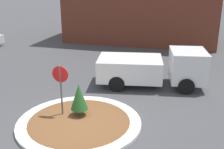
{
  "coord_description": "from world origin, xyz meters",
  "views": [
    {
      "loc": [
        4.01,
        -9.27,
        5.58
      ],
      "look_at": [
        0.59,
        2.73,
        1.24
      ],
      "focal_mm": 45.0,
      "sensor_mm": 36.0,
      "label": 1
    }
  ],
  "objects": [
    {
      "name": "island_shrub",
      "position": [
        -0.18,
        0.49,
        0.95
      ],
      "size": [
        0.72,
        0.72,
        1.38
      ],
      "color": "brown",
      "rests_on": "traffic_island"
    },
    {
      "name": "utility_truck",
      "position": [
        2.24,
        5.09,
        1.01
      ],
      "size": [
        5.95,
        3.24,
        1.97
      ],
      "rotation": [
        0.0,
        0.0,
        0.18
      ],
      "color": "white",
      "rests_on": "ground_plane"
    },
    {
      "name": "stop_sign",
      "position": [
        -0.91,
        0.39,
        1.56
      ],
      "size": [
        0.69,
        0.07,
        2.25
      ],
      "color": "#4C4C51",
      "rests_on": "ground_plane"
    },
    {
      "name": "traffic_island",
      "position": [
        0.0,
        0.0,
        0.06
      ],
      "size": [
        4.98,
        4.98,
        0.12
      ],
      "color": "silver",
      "rests_on": "ground_plane"
    },
    {
      "name": "ground_plane",
      "position": [
        0.0,
        0.0,
        0.0
      ],
      "size": [
        120.0,
        120.0,
        0.0
      ],
      "primitive_type": "plane",
      "color": "#474749"
    }
  ]
}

